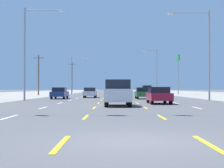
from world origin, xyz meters
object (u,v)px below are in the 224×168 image
sedan_inner_left_far (91,92)px  pole_sign_right_row_2 (179,64)px  sedan_inner_right_mid (143,93)px  suv_far_right_farthest (147,90)px  streetlight_left_row_0 (29,47)px  streetlight_left_row_1 (74,72)px  suv_center_turn_farther (116,90)px  sedan_center_turn_distant_c (114,90)px  sedan_inner_right_near (159,95)px  suv_inner_right_distant_b (122,89)px  box_truck_center_turn_distant_a (114,86)px  suv_center_turn_nearest (118,92)px  streetlight_right_row_1 (156,69)px  sedan_far_left_midfar (60,93)px  streetlight_right_row_0 (205,48)px

sedan_inner_left_far → pole_sign_right_row_2: bearing=57.5°
sedan_inner_right_mid → suv_far_right_farthest: bearing=83.2°
streetlight_left_row_0 → streetlight_left_row_1: size_ratio=1.16×
suv_center_turn_farther → streetlight_left_row_0: 20.85m
sedan_inner_left_far → sedan_center_turn_distant_c: 82.69m
sedan_inner_right_near → suv_inner_right_distant_b: suv_inner_right_distant_b is taller
sedan_center_turn_distant_c → pole_sign_right_row_2: bearing=-74.6°
suv_far_right_farthest → suv_inner_right_distant_b: 55.01m
box_truck_center_turn_distant_a → suv_inner_right_distant_b: 52.06m
suv_center_turn_nearest → sedan_center_turn_distant_c: (0.08, 105.83, -0.27)m
suv_inner_right_distant_b → streetlight_right_row_1: (6.60, -47.67, 5.00)m
streetlight_left_row_0 → suv_far_right_farthest: bearing=65.1°
sedan_inner_right_mid → sedan_far_left_midfar: bearing=179.6°
streetlight_left_row_0 → suv_center_turn_farther: bearing=61.2°
suv_inner_right_distant_b → pole_sign_right_row_2: (11.49, -49.96, 6.00)m
suv_far_right_farthest → pole_sign_right_row_2: 11.00m
sedan_center_turn_distant_c → streetlight_left_row_0: streetlight_left_row_0 is taller
sedan_far_left_midfar → sedan_inner_left_far: bearing=58.5°
suv_far_right_farthest → sedan_center_turn_distant_c: size_ratio=1.09×
pole_sign_right_row_2 → streetlight_right_row_1: size_ratio=0.86×
suv_center_turn_nearest → pole_sign_right_row_2: size_ratio=0.54×
suv_inner_right_distant_b → sedan_center_turn_distant_c: (-3.28, 3.67, -0.27)m
sedan_inner_right_near → suv_center_turn_farther: bearing=97.7°
sedan_center_turn_distant_c → streetlight_right_row_1: (9.88, -51.34, 5.27)m
pole_sign_right_row_2 → streetlight_right_row_0: streetlight_right_row_0 is taller
sedan_far_left_midfar → streetlight_left_row_0: streetlight_left_row_0 is taller
suv_center_turn_nearest → sedan_inner_left_far: 23.50m
sedan_inner_right_near → pole_sign_right_row_2: (11.22, 48.62, 6.27)m
sedan_far_left_midfar → suv_far_right_farthest: size_ratio=0.92×
sedan_inner_right_near → streetlight_left_row_1: size_ratio=0.51×
suv_center_turn_farther → sedan_center_turn_distant_c: 76.74m
sedan_center_turn_distant_c → streetlight_right_row_0: streetlight_right_row_0 is taller
sedan_inner_right_mid → streetlight_right_row_0: (6.28, -6.06, 5.03)m
sedan_far_left_midfar → streetlight_right_row_0: streetlight_right_row_0 is taller
suv_far_right_farthest → suv_inner_right_distant_b: same height
streetlight_left_row_1 → pole_sign_right_row_2: bearing=-5.3°
sedan_inner_left_far → suv_far_right_farthest: (10.67, 24.05, 0.27)m
sedan_inner_left_far → sedan_center_turn_distant_c: size_ratio=1.00×
sedan_inner_right_mid → pole_sign_right_row_2: (11.36, 34.81, 6.27)m
suv_center_turn_nearest → streetlight_right_row_1: 55.62m
sedan_inner_left_far → suv_inner_right_distant_b: bearing=85.0°
sedan_far_left_midfar → streetlight_left_row_0: bearing=-111.8°
sedan_inner_left_far → suv_center_turn_farther: (3.78, 5.88, 0.27)m
suv_center_turn_nearest → sedan_inner_right_mid: bearing=78.6°
suv_center_turn_nearest → sedan_inner_right_near: suv_center_turn_nearest is taller
suv_far_right_farthest → streetlight_left_row_1: streetlight_left_row_1 is taller
sedan_inner_right_near → sedan_far_left_midfar: (-10.77, 13.89, 0.00)m
suv_center_turn_farther → box_truck_center_turn_distant_a: size_ratio=0.68×
sedan_inner_left_far → streetlight_right_row_0: streetlight_right_row_0 is taller
suv_center_turn_farther → pole_sign_right_row_2: 28.03m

